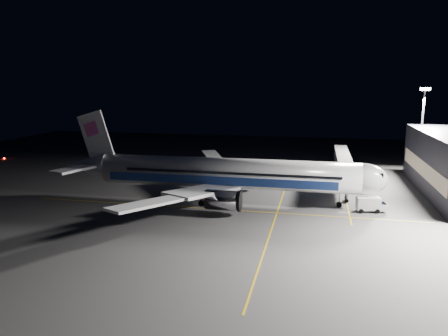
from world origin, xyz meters
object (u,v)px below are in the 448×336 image
object	(u,v)px
airliner	(221,173)
safety_cone_a	(239,194)
service_truck	(371,204)
floodlight_mast_north	(422,123)
baggage_tug	(203,183)
jet_bridge	(344,164)
safety_cone_b	(265,188)
safety_cone_c	(236,182)

from	to	relation	value
airliner	safety_cone_a	xyz separation A→B (m)	(2.70, 4.00, -4.85)
service_truck	airliner	bearing A→B (deg)	166.41
floodlight_mast_north	service_truck	bearing A→B (deg)	-112.93
airliner	baggage_tug	distance (m)	11.92
jet_bridge	airliner	bearing A→B (deg)	-141.96
service_truck	safety_cone_b	distance (m)	23.14
safety_cone_c	jet_bridge	bearing A→B (deg)	10.01
jet_bridge	safety_cone_a	bearing A→B (deg)	-145.40
service_truck	safety_cone_a	distance (m)	24.77
service_truck	safety_cone_b	size ratio (longest dim) A/B	10.03
jet_bridge	baggage_tug	bearing A→B (deg)	-163.28
baggage_tug	airliner	bearing A→B (deg)	-74.04
baggage_tug	safety_cone_b	size ratio (longest dim) A/B	5.73
safety_cone_a	safety_cone_c	distance (m)	10.33
baggage_tug	safety_cone_c	distance (m)	7.78
safety_cone_a	safety_cone_b	distance (m)	7.62
baggage_tug	safety_cone_c	world-z (taller)	baggage_tug
baggage_tug	safety_cone_a	size ratio (longest dim) A/B	4.76
airliner	safety_cone_a	size ratio (longest dim) A/B	96.99
jet_bridge	service_truck	bearing A→B (deg)	-79.63
airliner	safety_cone_a	bearing A→B (deg)	55.94
jet_bridge	safety_cone_b	world-z (taller)	jet_bridge
safety_cone_b	jet_bridge	bearing A→B (deg)	26.04
service_truck	baggage_tug	size ratio (longest dim) A/B	1.75
airliner	service_truck	distance (m)	27.07
baggage_tug	safety_cone_b	distance (m)	13.20
floodlight_mast_north	service_truck	xyz separation A→B (m)	(-14.34, -33.91, -11.00)
jet_bridge	service_truck	distance (m)	20.56
baggage_tug	safety_cone_a	bearing A→B (deg)	-48.32
safety_cone_a	safety_cone_c	xyz separation A→B (m)	(-2.61, 10.00, -0.01)
service_truck	safety_cone_a	xyz separation A→B (m)	(-24.03, 5.92, -1.05)
airliner	safety_cone_c	xyz separation A→B (m)	(0.09, 14.00, -4.86)
baggage_tug	safety_cone_c	size ratio (longest dim) A/B	4.93
baggage_tug	safety_cone_b	world-z (taller)	baggage_tug
floodlight_mast_north	safety_cone_a	bearing A→B (deg)	-143.90
safety_cone_b	safety_cone_c	xyz separation A→B (m)	(-6.98, 3.76, 0.04)
airliner	floodlight_mast_north	xyz separation A→B (m)	(41.08, 31.99, 7.21)
airliner	safety_cone_c	distance (m)	14.82
safety_cone_a	baggage_tug	bearing A→B (deg)	148.88
airliner	service_truck	size ratio (longest dim) A/B	11.66
jet_bridge	safety_cone_c	size ratio (longest dim) A/B	56.22
service_truck	jet_bridge	bearing A→B (deg)	90.89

